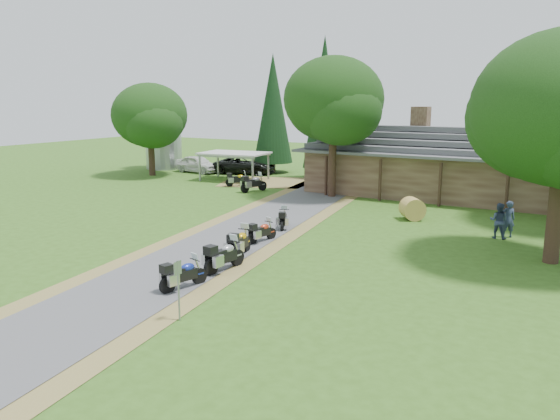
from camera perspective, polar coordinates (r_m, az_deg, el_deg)
The scene contains 22 objects.
ground at distance 22.04m, azimuth -12.49°, elevation -6.69°, with size 120.00×120.00×0.00m, color #355A19.
driveway at distance 25.28m, azimuth -7.23°, elevation -4.12°, with size 46.00×46.00×0.00m, color #4E4E51.
lodge at distance 40.43m, azimuth 18.00°, elevation 4.86°, with size 21.40×9.40×4.90m, color brown, non-canonical shape.
silo at distance 54.87m, azimuth -12.12°, elevation 7.94°, with size 3.48×3.48×7.07m, color gray.
carport at distance 46.13m, azimuth -4.79°, elevation 4.56°, with size 5.42×3.61×2.35m, color silver, non-canonical shape.
car_white_sedan at distance 51.40m, azimuth -8.61°, elevation 4.99°, with size 5.95×2.51×1.98m, color silver.
car_dark_suv at distance 50.12m, azimuth -3.72°, elevation 5.14°, with size 6.14×2.61×2.35m, color black.
motorcycle_row_a at distance 20.18m, azimuth -10.06°, elevation -6.47°, with size 1.79×0.59×1.23m, color #192B98, non-canonical shape.
motorcycle_row_b at distance 22.02m, azimuth -5.83°, elevation -4.62°, with size 1.99×0.65×1.36m, color #95979B, non-canonical shape.
motorcycle_row_c at distance 23.89m, azimuth -4.21°, elevation -3.30°, with size 1.98×0.65×1.36m, color gold, non-canonical shape.
motorcycle_row_d at distance 26.24m, azimuth -1.89°, elevation -2.16°, with size 1.66×0.54×1.14m, color red, non-canonical shape.
motorcycle_row_e at distance 29.00m, azimuth 0.35°, elevation -0.82°, with size 1.67×0.54×1.14m, color black, non-canonical shape.
motorcycle_carport_a at distance 42.93m, azimuth -4.38°, elevation 3.28°, with size 1.77×0.58×1.21m, color #BFA20C, non-canonical shape.
motorcycle_carport_b at distance 40.43m, azimuth -2.76°, elevation 2.91°, with size 2.03×0.66×1.39m, color gray, non-canonical shape.
person_a at distance 29.32m, azimuth 22.75°, elevation -0.58°, with size 0.62×0.44×2.16m, color #313C5B.
person_b at distance 28.88m, azimuth 21.90°, elevation -0.76°, with size 0.59×0.43×2.09m, color #313C5B.
hay_bale at distance 31.95m, azimuth 13.66°, elevation 0.13°, with size 1.26×1.26×1.16m, color #A2833B.
sign_post at distance 17.32m, azimuth -10.56°, elevation -8.30°, with size 0.35×0.06×1.95m, color gray, non-canonical shape.
oak_lodge_left at distance 38.01m, azimuth 5.59°, elevation 9.50°, with size 6.83×6.83×10.89m, color black, non-canonical shape.
oak_silo at distance 50.03m, azimuth -13.41°, elevation 8.44°, with size 6.61×6.61×8.61m, color black, non-canonical shape.
cedar_near at distance 47.07m, azimuth 4.62°, elevation 10.57°, with size 3.51×3.51×11.95m, color black.
cedar_far at distance 50.66m, azimuth -0.73°, elevation 10.02°, with size 3.60×3.60×10.79m, color black.
Camera 1 is at (14.30, -15.32, 6.83)m, focal length 35.00 mm.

